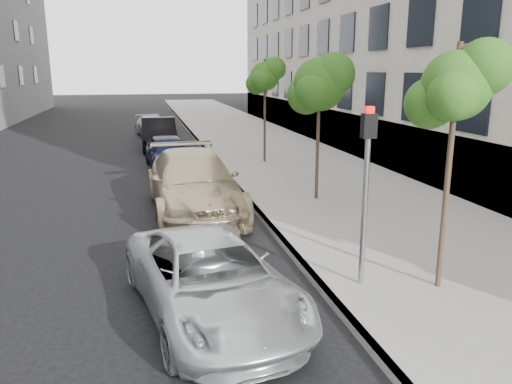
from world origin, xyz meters
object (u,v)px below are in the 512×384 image
object	(u,v)px
sedan_blue	(168,152)
sedan_black	(159,134)
signal_pole	(366,176)
sedan_rear	(153,126)
tree_far	(265,76)
suv	(193,183)
minivan	(211,279)
tree_near	(458,86)
tree_mid	(320,84)

from	to	relation	value
sedan_blue	sedan_black	bearing A→B (deg)	87.47
signal_pole	sedan_rear	xyz separation A→B (m)	(-3.06, 23.05, -1.53)
sedan_blue	sedan_black	xyz separation A→B (m)	(-0.15, 5.39, 0.10)
tree_far	suv	xyz separation A→B (m)	(-3.77, -6.66, -2.83)
minivan	tree_near	bearing A→B (deg)	-11.01
tree_far	signal_pole	xyz separation A→B (m)	(-1.35, -12.59, -1.53)
tree_mid	minivan	world-z (taller)	tree_mid
tree_far	minivan	bearing A→B (deg)	-107.83
minivan	sedan_rear	bearing A→B (deg)	80.74
sedan_rear	sedan_black	bearing A→B (deg)	-95.81
tree_far	tree_mid	bearing A→B (deg)	-90.00
tree_mid	signal_pole	bearing A→B (deg)	-102.49
suv	sedan_rear	world-z (taller)	suv
suv	sedan_rear	xyz separation A→B (m)	(-0.65, 17.13, -0.23)
minivan	sedan_black	size ratio (longest dim) A/B	0.97
signal_pole	sedan_black	xyz separation A→B (m)	(-2.89, 17.95, -1.36)
minivan	sedan_rear	distance (m)	23.38
suv	sedan_rear	distance (m)	17.14
tree_mid	signal_pole	world-z (taller)	tree_mid
tree_far	sedan_rear	distance (m)	11.76
minivan	suv	world-z (taller)	suv
sedan_blue	sedan_rear	size ratio (longest dim) A/B	0.95
sedan_blue	sedan_rear	world-z (taller)	sedan_blue
tree_near	signal_pole	size ratio (longest dim) A/B	1.34
sedan_rear	tree_near	bearing A→B (deg)	-87.10
tree_near	sedan_black	world-z (taller)	tree_near
tree_far	sedan_rear	bearing A→B (deg)	112.87
tree_near	suv	xyz separation A→B (m)	(-3.77, 6.34, -2.84)
minivan	sedan_black	xyz separation A→B (m)	(-0.08, 18.28, 0.14)
sedan_rear	sedan_blue	bearing A→B (deg)	-96.00
signal_pole	sedan_blue	bearing A→B (deg)	104.68
tree_near	sedan_blue	xyz separation A→B (m)	(-4.09, 12.97, -3.00)
sedan_blue	sedan_black	world-z (taller)	sedan_black
minivan	sedan_blue	xyz separation A→B (m)	(0.06, 12.89, 0.04)
sedan_rear	signal_pole	bearing A→B (deg)	-90.18
sedan_blue	sedan_black	size ratio (longest dim) A/B	0.85
tree_near	tree_far	size ratio (longest dim) A/B	1.00
tree_far	sedan_blue	distance (m)	5.07
tree_far	signal_pole	bearing A→B (deg)	-96.12
tree_mid	suv	xyz separation A→B (m)	(-3.77, -0.16, -2.69)
tree_mid	tree_far	world-z (taller)	tree_far
minivan	sedan_blue	world-z (taller)	sedan_blue
signal_pole	sedan_blue	xyz separation A→B (m)	(-2.74, 12.56, -1.46)
signal_pole	sedan_rear	size ratio (longest dim) A/B	0.76
tree_near	tree_mid	world-z (taller)	tree_near
tree_near	sedan_black	bearing A→B (deg)	103.00
suv	sedan_blue	world-z (taller)	suv
tree_far	minivan	distance (m)	13.91
sedan_black	sedan_rear	world-z (taller)	sedan_black
tree_mid	sedan_blue	size ratio (longest dim) A/B	1.06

